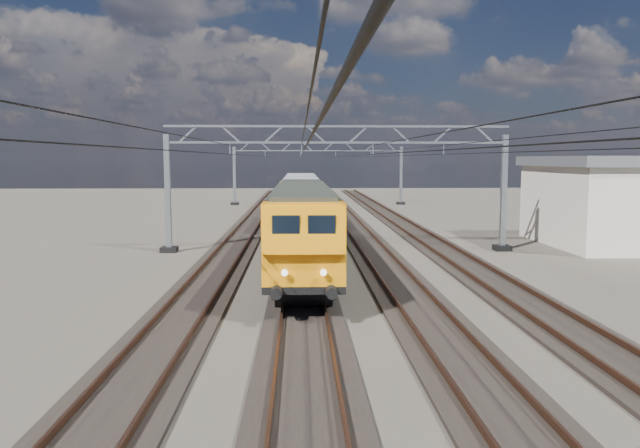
{
  "coord_description": "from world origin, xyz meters",
  "views": [
    {
      "loc": [
        -2.13,
        -31.09,
        5.25
      ],
      "look_at": [
        -1.23,
        -3.95,
        2.4
      ],
      "focal_mm": 35.0,
      "sensor_mm": 36.0,
      "label": 1
    }
  ],
  "objects_px": {
    "hopper_wagon_mid": "(301,190)",
    "locomotive": "(302,221)",
    "hopper_wagon_lead": "(301,199)",
    "catenary_gantry_mid": "(337,183)",
    "catenary_gantry_far": "(318,171)"
  },
  "relations": [
    {
      "from": "locomotive",
      "to": "catenary_gantry_far",
      "type": "bearing_deg",
      "value": 87.27
    },
    {
      "from": "catenary_gantry_far",
      "to": "hopper_wagon_lead",
      "type": "height_order",
      "value": "catenary_gantry_far"
    },
    {
      "from": "catenary_gantry_mid",
      "to": "locomotive",
      "type": "relative_size",
      "value": 0.94
    },
    {
      "from": "catenary_gantry_mid",
      "to": "catenary_gantry_far",
      "type": "height_order",
      "value": "same"
    },
    {
      "from": "catenary_gantry_far",
      "to": "hopper_wagon_lead",
      "type": "xyz_separation_m",
      "value": [
        -2.0,
        -24.22,
        -1.67
      ]
    },
    {
      "from": "hopper_wagon_mid",
      "to": "locomotive",
      "type": "bearing_deg",
      "value": -90.0
    },
    {
      "from": "hopper_wagon_mid",
      "to": "hopper_wagon_lead",
      "type": "bearing_deg",
      "value": -90.0
    },
    {
      "from": "locomotive",
      "to": "hopper_wagon_lead",
      "type": "xyz_separation_m",
      "value": [
        -0.0,
        17.7,
        -0.09
      ]
    },
    {
      "from": "catenary_gantry_mid",
      "to": "hopper_wagon_mid",
      "type": "bearing_deg",
      "value": 94.4
    },
    {
      "from": "catenary_gantry_mid",
      "to": "locomotive",
      "type": "distance_m",
      "value": 6.44
    },
    {
      "from": "hopper_wagon_lead",
      "to": "hopper_wagon_mid",
      "type": "height_order",
      "value": "same"
    },
    {
      "from": "locomotive",
      "to": "hopper_wagon_mid",
      "type": "relative_size",
      "value": 1.62
    },
    {
      "from": "hopper_wagon_mid",
      "to": "catenary_gantry_mid",
      "type": "bearing_deg",
      "value": -85.6
    },
    {
      "from": "locomotive",
      "to": "hopper_wagon_lead",
      "type": "relative_size",
      "value": 1.62
    },
    {
      "from": "hopper_wagon_lead",
      "to": "hopper_wagon_mid",
      "type": "relative_size",
      "value": 1.0
    }
  ]
}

